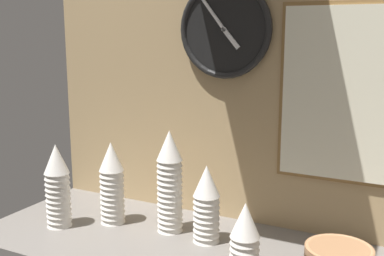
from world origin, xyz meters
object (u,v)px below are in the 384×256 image
object	(u,v)px
cup_stack_center_right	(245,236)
cup_stack_center_left	(170,181)
cup_stack_center	(206,204)
wall_clock	(225,29)
menu_board	(340,94)
cup_stack_far_left	(58,186)
cup_stack_left	(112,183)

from	to	relation	value
cup_stack_center_right	cup_stack_center_left	distance (m)	0.34
cup_stack_center	wall_clock	xyz separation A→B (m)	(-0.03, 0.19, 0.52)
cup_stack_center_left	menu_board	bearing A→B (deg)	20.84
cup_stack_far_left	wall_clock	world-z (taller)	wall_clock
cup_stack_center	cup_stack_center_left	bearing A→B (deg)	172.57
cup_stack_center_right	menu_board	size ratio (longest dim) A/B	0.35
cup_stack_left	cup_stack_far_left	bearing A→B (deg)	-143.18
wall_clock	menu_board	world-z (taller)	wall_clock
cup_stack_center_left	wall_clock	bearing A→B (deg)	57.71
cup_stack_center	wall_clock	bearing A→B (deg)	98.65
cup_stack_far_left	cup_stack_center	xyz separation A→B (m)	(0.48, 0.11, -0.02)
cup_stack_center	menu_board	size ratio (longest dim) A/B	0.45
cup_stack_center_right	menu_board	xyz separation A→B (m)	(0.17, 0.31, 0.36)
cup_stack_center_right	menu_board	bearing A→B (deg)	60.62
cup_stack_center_right	cup_stack_center_left	world-z (taller)	cup_stack_center_left
cup_stack_center_left	wall_clock	world-z (taller)	wall_clock
cup_stack_far_left	cup_stack_center_right	size ratio (longest dim) A/B	1.48
cup_stack_left	cup_stack_center_left	world-z (taller)	cup_stack_center_left
cup_stack_center_left	wall_clock	size ratio (longest dim) A/B	1.05
cup_stack_left	cup_stack_center_right	distance (m)	0.52
cup_stack_center_left	cup_stack_center	size ratio (longest dim) A/B	1.37
cup_stack_left	wall_clock	size ratio (longest dim) A/B	0.88
cup_stack_left	menu_board	world-z (taller)	menu_board
cup_stack_center_left	menu_board	distance (m)	0.58
cup_stack_left	cup_stack_center_right	size ratio (longest dim) A/B	1.48
cup_stack_left	cup_stack_center	bearing A→B (deg)	1.56
cup_stack_center_left	menu_board	xyz separation A→B (m)	(0.48, 0.18, 0.28)
cup_stack_center_left	cup_stack_center	xyz separation A→B (m)	(0.14, -0.02, -0.05)
cup_stack_center_right	cup_stack_center	size ratio (longest dim) A/B	0.78
cup_stack_center_right	wall_clock	size ratio (longest dim) A/B	0.59
cup_stack_left	cup_stack_center_right	bearing A→B (deg)	-10.86
cup_stack_left	cup_stack_center_left	xyz separation A→B (m)	(0.21, 0.03, 0.03)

